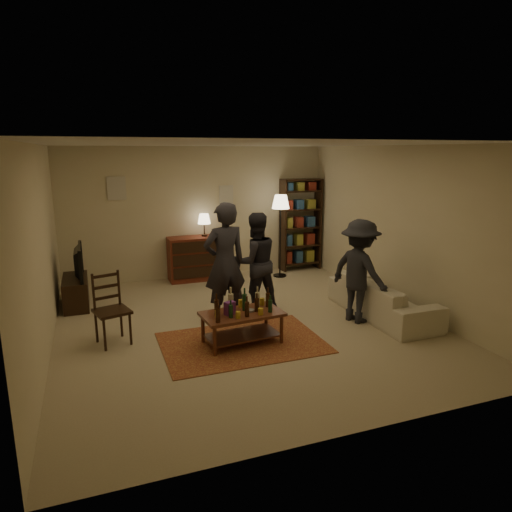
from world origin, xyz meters
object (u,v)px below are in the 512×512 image
dresser (194,257)px  floor_lamp (281,208)px  tv_stand (76,284)px  person_left (225,263)px  bookshelf (300,224)px  person_right (255,262)px  sofa (382,297)px  dining_chair (110,306)px  person_by_sofa (359,271)px  coffee_table (242,316)px

dresser → floor_lamp: bearing=-11.5°
tv_stand → person_left: person_left is taller
tv_stand → bookshelf: bearing=11.8°
bookshelf → person_right: size_ratio=1.23×
tv_stand → sofa: (4.64, -2.20, -0.08)m
person_right → person_left: bearing=25.3°
dining_chair → bookshelf: bearing=17.6°
person_by_sofa → dresser: bearing=13.8°
dresser → person_by_sofa: 3.71m
coffee_table → sofa: bearing=6.0°
dresser → sofa: (2.39, -3.11, -0.17)m
dresser → sofa: bearing=-52.5°
coffee_table → floor_lamp: (1.85, 3.01, 1.07)m
floor_lamp → dining_chair: bearing=-146.5°
person_by_sofa → person_left: bearing=53.3°
person_right → coffee_table: bearing=59.0°
coffee_table → dining_chair: dining_chair is taller
sofa → person_right: bearing=62.1°
dresser → person_right: (0.56, -2.14, 0.35)m
coffee_table → person_right: size_ratio=0.70×
bookshelf → person_right: bookshelf is taller
bookshelf → person_right: (-1.88, -2.21, -0.21)m
coffee_table → person_right: (0.64, 1.23, 0.42)m
dining_chair → dresser: 3.23m
bookshelf → person_by_sofa: 3.30m
bookshelf → tv_stand: bearing=-168.2°
person_left → floor_lamp: bearing=-138.8°
floor_lamp → sofa: 3.05m
dining_chair → dresser: bearing=41.0°
floor_lamp → person_by_sofa: bearing=-87.6°
dining_chair → tv_stand: 1.86m
coffee_table → person_right: person_right is taller
coffee_table → dresser: bearing=88.6°
dining_chair → tv_stand: bearing=89.3°
tv_stand → person_by_sofa: bearing=-28.7°
bookshelf → sofa: bookshelf is taller
floor_lamp → tv_stand: bearing=-172.2°
coffee_table → person_by_sofa: 2.02m
person_right → person_by_sofa: (1.33, -1.04, -0.02)m
person_left → bookshelf: bearing=-142.4°
person_right → tv_stand: bearing=-27.0°
person_by_sofa → dining_chair: bearing=65.7°
dining_chair → dresser: (1.77, 2.71, -0.06)m
floor_lamp → person_by_sofa: 2.90m
floor_lamp → bookshelf: bearing=32.8°
floor_lamp → person_left: 2.85m
coffee_table → sofa: (2.47, 0.26, -0.09)m
person_right → person_by_sofa: size_ratio=1.02×
floor_lamp → sofa: (0.62, -2.75, -1.16)m
sofa → tv_stand: bearing=64.7°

